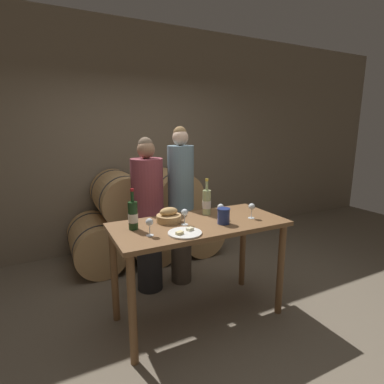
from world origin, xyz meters
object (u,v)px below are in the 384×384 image
Objects in this scene: wine_bottle_red at (133,215)px; cheese_plate at (185,233)px; tasting_table at (199,237)px; wine_glass_far_left at (149,223)px; wine_glass_right at (252,207)px; wine_glass_center at (221,208)px; person_right at (181,205)px; wine_bottle_white at (207,202)px; person_left at (148,215)px; wine_glass_left at (184,213)px; bread_basket at (169,216)px; blue_crock at (224,215)px.

cheese_plate is at bearing -41.19° from wine_bottle_red.
tasting_table is 0.57m from wine_glass_far_left.
wine_glass_right reaches higher than tasting_table.
wine_glass_far_left is (0.07, -0.21, -0.02)m from wine_bottle_red.
wine_glass_center reaches higher than cheese_plate.
person_right is at bearing 97.79° from wine_glass_center.
person_left is at bearing 130.67° from wine_bottle_white.
tasting_table is 0.71m from person_right.
wine_bottle_red reaches higher than cheese_plate.
tasting_table is 10.90× the size of wine_glass_right.
wine_glass_far_left is at bearing -161.03° from wine_glass_left.
wine_bottle_red is at bearing -171.77° from bread_basket.
blue_crock reaches higher than bread_basket.
tasting_table is 0.64m from wine_bottle_red.
person_right is 12.51× the size of wine_glass_left.
person_left reaches higher than blue_crock.
bread_basket reaches higher than cheese_plate.
bread_basket is at bearing 164.80° from wine_glass_center.
bread_basket is at bearing 161.72° from wine_glass_right.
wine_glass_right is at bearing 7.76° from cheese_plate.
wine_bottle_red is 1.27× the size of cheese_plate.
bread_basket is (-0.24, 0.13, 0.19)m from tasting_table.
blue_crock is at bearing -87.17° from person_right.
tasting_table is 10.90× the size of wine_glass_left.
wine_bottle_red is 1.09m from wine_glass_right.
wine_bottle_red reaches higher than tasting_table.
wine_bottle_white is at bearing 136.87° from wine_glass_right.
wine_glass_left is 0.37m from wine_glass_center.
blue_crock is 0.98× the size of wine_glass_center.
wine_glass_right reaches higher than bread_basket.
wine_glass_center is (0.47, -0.13, 0.05)m from bread_basket.
wine_bottle_white is 0.59m from cheese_plate.
person_left reaches higher than wine_bottle_white.
wine_glass_center is (0.09, -0.68, 0.12)m from person_right.
blue_crock is (0.75, -0.21, -0.04)m from wine_bottle_red.
wine_bottle_white is at bearing 89.01° from blue_crock.
wine_bottle_white reaches higher than wine_glass_center.
bread_basket is (-0.42, -0.05, -0.07)m from wine_bottle_white.
bread_basket is at bearing 8.23° from wine_bottle_red.
tasting_table is at bearing -134.01° from wine_bottle_white.
wine_glass_center is at bearing -15.20° from bread_basket.
person_left is at bearing 98.84° from wine_glass_left.
bread_basket is 0.77m from wine_glass_right.
blue_crock is 0.63× the size of bread_basket.
blue_crock is 0.98× the size of wine_glass_far_left.
person_left is 11.75× the size of wine_glass_right.
wine_bottle_white is at bearing 43.14° from cheese_plate.
person_left is at bearing 90.65° from cheese_plate.
blue_crock is at bearing -90.99° from wine_bottle_white.
wine_bottle_white is at bearing 7.63° from wine_bottle_red.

